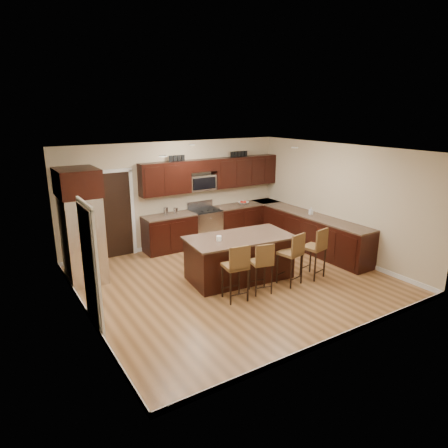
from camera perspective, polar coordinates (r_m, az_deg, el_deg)
floor at (r=8.46m, az=1.52°, el=-8.05°), size 6.00×6.00×0.00m
ceiling at (r=7.76m, az=1.67°, el=10.47°), size 6.00×6.00×0.00m
wall_back at (r=10.34m, az=-6.91°, el=4.19°), size 6.00×0.00×6.00m
wall_left at (r=6.88m, az=-19.72°, el=-2.73°), size 0.00×5.50×5.50m
wall_right at (r=9.94m, az=16.16°, el=3.19°), size 0.00×5.50×5.50m
base_cabinets at (r=10.45m, az=5.84°, el=-0.68°), size 4.02×3.96×0.92m
upper_cabinets at (r=10.59m, az=-1.47°, el=7.28°), size 4.00×0.33×0.80m
range at (r=10.60m, az=-2.73°, el=-0.31°), size 0.76×0.64×1.11m
microwave at (r=10.47m, az=-3.23°, el=5.93°), size 0.76×0.31×0.40m
doorway at (r=9.83m, az=-15.52°, el=1.18°), size 0.85×0.03×2.06m
pantry_door at (r=6.71m, az=-18.70°, el=-6.09°), size 0.03×0.80×2.04m
letter_decor at (r=10.46m, az=-2.17°, el=9.67°), size 2.20×0.03×0.15m
island at (r=8.43m, az=2.20°, el=-4.99°), size 2.29×1.35×0.92m
stool_left at (r=7.35m, az=1.83°, el=-6.04°), size 0.46×0.46×1.11m
stool_mid at (r=7.69m, az=5.48°, el=-5.46°), size 0.46×0.46×1.03m
stool_right at (r=8.14m, az=9.81°, el=-4.08°), size 0.49×0.49×1.10m
refrigerator at (r=8.57m, az=-19.70°, el=-0.12°), size 0.79×0.96×2.35m
floor_mat at (r=10.50m, az=3.56°, el=-3.15°), size 1.06×0.91×0.01m
fruit_bowl at (r=11.11m, az=2.77°, el=3.03°), size 0.35×0.35×0.07m
soap_bottle at (r=10.22m, az=12.32°, el=1.84°), size 0.09×0.10×0.18m
canister_tall at (r=9.97m, az=-8.32°, el=1.78°), size 0.12×0.12×0.21m
canister_short at (r=10.09m, az=-6.93°, el=1.86°), size 0.11×0.11×0.17m
island_jar at (r=7.99m, az=-0.73°, el=-2.06°), size 0.10×0.10×0.10m
stool_extra at (r=8.57m, az=13.07°, el=-3.23°), size 0.49×0.49×1.10m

